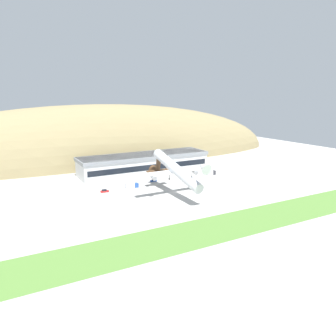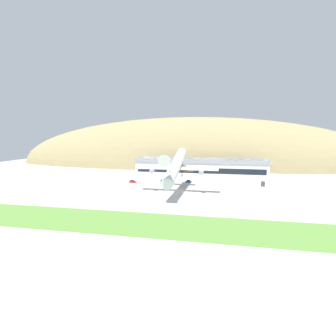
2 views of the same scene
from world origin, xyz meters
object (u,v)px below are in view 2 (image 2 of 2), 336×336
Objects in this scene: service_car_0 at (133,182)px; box_truck at (258,183)px; service_car_1 at (189,181)px; fuel_truck at (158,181)px; cargo_airplane at (176,166)px; traffic_cone_0 at (246,187)px; terminal_building at (201,166)px; traffic_cone_1 at (230,186)px.

service_car_0 is 0.66× the size of box_truck.
service_car_0 is 33.81m from service_car_1.
fuel_truck is 57.15m from box_truck.
service_car_1 is at bearing 85.26° from cargo_airplane.
service_car_1 is 34.19m from traffic_cone_0.
terminal_building is 19.83× the size of service_car_0.
service_car_0 is 1.18× the size of service_car_1.
traffic_cone_1 is (57.07, -0.36, -0.37)m from service_car_0.
cargo_airplane is 33.07m from service_car_1.
service_car_1 is 25.30m from traffic_cone_1.
box_truck is at bearing 32.84° from cargo_airplane.
service_car_0 is 7.64× the size of traffic_cone_0.
fuel_truck is 13.14× the size of traffic_cone_0.
fuel_truck is at bearing -176.32° from box_truck.
cargo_airplane is at bearing -58.15° from fuel_truck.
traffic_cone_1 is at bearing 170.18° from traffic_cone_0.
terminal_building reaches higher than box_truck.
cargo_airplane is at bearing -36.96° from service_car_0.
terminal_building reaches higher than traffic_cone_1.
cargo_airplane reaches higher than service_car_1.
service_car_1 is 0.49× the size of fuel_truck.
fuel_truck reaches higher than service_car_0.
service_car_1 is 6.47× the size of traffic_cone_0.
box_truck reaches higher than traffic_cone_0.
box_truck reaches higher than service_car_0.
box_truck is at bearing 16.83° from traffic_cone_1.
cargo_airplane is at bearing -98.07° from terminal_building.
traffic_cone_0 is (27.65, -33.70, -6.79)m from terminal_building.
terminal_building is at bearing 81.93° from cargo_airplane.
service_car_1 is 18.48m from fuel_truck.
service_car_0 is at bearing 179.63° from traffic_cone_1.
cargo_airplane is 94.80× the size of traffic_cone_0.
cargo_airplane is at bearing -94.74° from service_car_1.
traffic_cone_1 is (26.59, 22.57, -13.33)m from cargo_airplane.
box_truck reaches higher than service_car_1.
traffic_cone_1 is (41.29, -1.09, -1.27)m from fuel_truck.
traffic_cone_1 is (18.83, -32.18, -6.79)m from terminal_building.
fuel_truck is at bearing -125.85° from terminal_building.
fuel_truck is 1.13× the size of box_truck.
traffic_cone_1 is (-8.82, 1.53, 0.00)m from traffic_cone_0.
service_car_1 is 0.55× the size of box_truck.
service_car_1 is at bearing 164.22° from traffic_cone_0.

